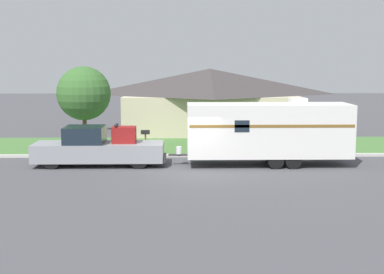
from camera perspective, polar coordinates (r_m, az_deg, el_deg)
The scene contains 8 objects.
ground_plane at distance 24.98m, azimuth 0.07°, elevation -3.65°, with size 120.00×120.00×0.00m, color #47474C.
curb_strip at distance 28.64m, azimuth -0.09°, elevation -1.98°, with size 80.00×0.30×0.14m.
lawn_strip at distance 32.25m, azimuth -0.21°, elevation -0.93°, with size 80.00×7.00×0.03m.
house_across_street at distance 38.64m, azimuth 1.92°, elevation 4.06°, with size 13.03×7.72×4.54m.
pickup_truck at distance 26.53m, azimuth -10.02°, elevation -1.17°, with size 6.43×1.96×2.04m.
travel_trailer at distance 26.44m, azimuth 8.16°, elevation 0.74°, with size 8.88×2.30×3.30m.
mailbox at distance 29.17m, azimuth -4.99°, elevation 0.12°, with size 0.48×0.20×1.37m.
tree_in_yard at distance 30.69m, azimuth -11.47°, elevation 4.57°, with size 3.03×3.03×4.80m.
Camera 1 is at (-0.53, -24.44, 5.10)m, focal length 50.00 mm.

